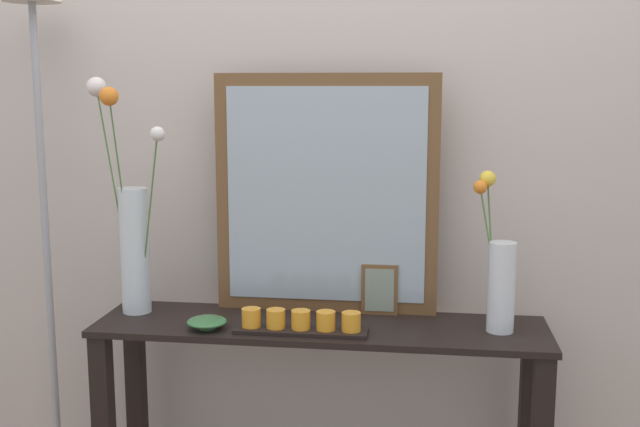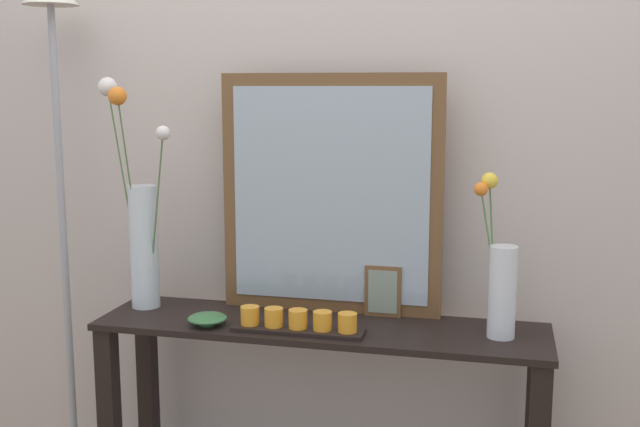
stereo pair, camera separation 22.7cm
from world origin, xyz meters
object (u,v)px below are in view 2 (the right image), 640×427
Objects in this scene: console_table at (320,425)px; vase_right at (501,282)px; decorative_bowl at (207,318)px; floor_lamp at (60,167)px; candle_tray at (298,323)px; mirror_leaning at (330,195)px; picture_frame_small at (383,291)px; tall_vase_left at (141,229)px.

vase_right is (0.53, 0.00, 0.49)m from console_table.
floor_lamp is (-0.60, 0.19, 0.43)m from decorative_bowl.
console_table is 11.52× the size of decorative_bowl.
candle_tray is 0.20× the size of floor_lamp.
mirror_leaning is 0.35m from picture_frame_small.
picture_frame_small is 1.35× the size of decorative_bowl.
picture_frame_small is at bearing 1.24° from floor_lamp.
picture_frame_small is at bearing 161.62° from vase_right.
console_table is 0.72m from vase_right.
console_table is at bearing -3.85° from tall_vase_left.
tall_vase_left is 4.62× the size of picture_frame_small.
console_table is 3.50× the size of candle_tray.
decorative_bowl is (-0.86, -0.10, -0.14)m from vase_right.
mirror_leaning is at bearing 174.25° from picture_frame_small.
mirror_leaning is 0.92m from floor_lamp.
vase_right is 0.25× the size of floor_lamp.
picture_frame_small is 0.08× the size of floor_lamp.
candle_tray reaches higher than console_table.
console_table is 1.21m from floor_lamp.
vase_right is 0.38m from picture_frame_small.
vase_right is (0.53, -0.14, -0.22)m from mirror_leaning.
floor_lamp is at bearing 162.01° from decorative_bowl.
candle_tray is 0.99m from floor_lamp.
picture_frame_small is (0.22, 0.21, 0.05)m from candle_tray.
tall_vase_left is at bearing 166.65° from candle_tray.
vase_right is 1.20× the size of candle_tray.
mirror_leaning is (-0.00, 0.14, 0.70)m from console_table.
mirror_leaning reaches higher than console_table.
decorative_bowl is (-0.33, -0.09, 0.35)m from console_table.
mirror_leaning is at bearing 35.89° from decorative_bowl.
floor_lamp is at bearing 173.87° from console_table.
tall_vase_left is 1.89× the size of candle_tray.
candle_tray is 0.31m from picture_frame_small.
mirror_leaning is 0.54m from decorative_bowl.
decorative_bowl is (-0.32, -0.23, -0.36)m from mirror_leaning.
vase_right is at bearing -3.74° from floor_lamp.
mirror_leaning is 0.62m from tall_vase_left.
tall_vase_left is 0.80m from picture_frame_small.
mirror_leaning is 1.60× the size of vase_right.
decorative_bowl is at bearing -144.11° from mirror_leaning.
floor_lamp is (-0.92, -0.04, 0.07)m from mirror_leaning.
tall_vase_left is (-0.60, 0.04, 0.59)m from console_table.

